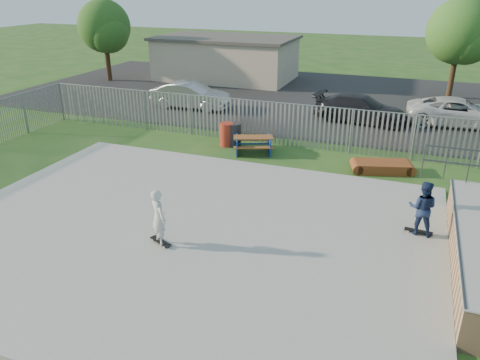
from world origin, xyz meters
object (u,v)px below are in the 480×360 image
(trash_bin_red, at_px, (227,134))
(skater_navy, at_px, (422,208))
(funbox, at_px, (382,167))
(tree_mid, at_px, (460,31))
(car_dark, at_px, (360,109))
(tree_left, at_px, (104,26))
(trash_bin_grey, at_px, (234,135))
(skater_white, at_px, (159,218))
(picnic_table, at_px, (253,144))
(car_white, at_px, (458,112))
(car_silver, at_px, (191,95))

(trash_bin_red, bearing_deg, skater_navy, -34.46)
(funbox, height_order, tree_mid, tree_mid)
(car_dark, bearing_deg, skater_navy, -157.54)
(tree_mid, bearing_deg, trash_bin_red, -125.45)
(tree_left, bearing_deg, trash_bin_grey, -37.07)
(trash_bin_grey, distance_m, tree_left, 18.62)
(funbox, bearing_deg, skater_white, -139.40)
(picnic_table, height_order, tree_left, tree_left)
(trash_bin_red, bearing_deg, tree_left, 141.99)
(tree_left, bearing_deg, car_white, -9.00)
(car_dark, bearing_deg, picnic_table, 157.50)
(skater_navy, distance_m, skater_white, 7.60)
(car_dark, xyz_separation_m, tree_mid, (4.71, 7.82, 3.44))
(car_silver, bearing_deg, picnic_table, -136.54)
(tree_left, distance_m, tree_mid, 24.40)
(picnic_table, bearing_deg, skater_navy, -58.49)
(car_white, relative_size, tree_left, 0.87)
(trash_bin_grey, height_order, skater_white, skater_white)
(trash_bin_grey, xyz_separation_m, skater_navy, (8.22, -5.99, 0.45))
(skater_navy, bearing_deg, tree_left, -31.84)
(trash_bin_grey, bearing_deg, tree_mid, 55.21)
(car_dark, relative_size, tree_left, 0.84)
(funbox, distance_m, tree_left, 24.75)
(tree_left, relative_size, skater_navy, 3.57)
(trash_bin_red, distance_m, car_dark, 8.11)
(picnic_table, height_order, skater_white, skater_white)
(trash_bin_red, xyz_separation_m, skater_navy, (8.54, -5.86, 0.44))
(trash_bin_red, bearing_deg, car_dark, 49.63)
(trash_bin_red, bearing_deg, car_white, 35.70)
(car_silver, bearing_deg, car_dark, -88.14)
(car_white, bearing_deg, trash_bin_red, 121.56)
(funbox, distance_m, car_white, 8.69)
(picnic_table, relative_size, trash_bin_grey, 2.01)
(trash_bin_red, bearing_deg, car_silver, 129.26)
(trash_bin_grey, distance_m, car_dark, 7.80)
(funbox, relative_size, skater_navy, 1.35)
(car_dark, height_order, car_white, car_dark)
(car_silver, distance_m, tree_left, 11.59)
(funbox, distance_m, car_dark, 7.24)
(picnic_table, xyz_separation_m, trash_bin_grey, (-1.13, 0.61, 0.16))
(tree_left, height_order, skater_white, tree_left)
(picnic_table, relative_size, trash_bin_red, 1.99)
(trash_bin_grey, bearing_deg, picnic_table, -28.12)
(car_white, distance_m, skater_white, 18.45)
(skater_navy, height_order, skater_white, same)
(trash_bin_grey, bearing_deg, tree_left, 142.93)
(tree_mid, bearing_deg, funbox, -101.08)
(picnic_table, distance_m, car_silver, 8.62)
(tree_mid, bearing_deg, tree_left, -173.32)
(trash_bin_red, bearing_deg, picnic_table, -18.24)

